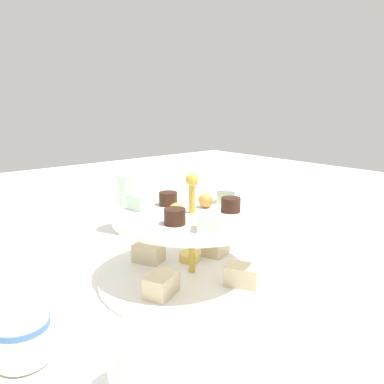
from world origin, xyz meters
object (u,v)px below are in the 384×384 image
at_px(water_glass_short_left, 143,369).
at_px(tiered_serving_stand, 192,249).
at_px(water_glass_tall_right, 131,203).
at_px(teacup_with_saucer, 23,343).
at_px(butter_knife_left, 305,235).

bearing_deg(water_glass_short_left, tiered_serving_stand, -50.64).
relative_size(water_glass_tall_right, water_glass_short_left, 1.96).
height_order(tiered_serving_stand, water_glass_tall_right, tiered_serving_stand).
bearing_deg(teacup_with_saucer, water_glass_tall_right, -47.12).
relative_size(tiered_serving_stand, water_glass_short_left, 4.50).
bearing_deg(water_glass_tall_right, teacup_with_saucer, 132.88).
xyz_separation_m(water_glass_tall_right, water_glass_short_left, (-0.42, 0.25, -0.03)).
distance_m(water_glass_short_left, teacup_with_saucer, 0.14).
bearing_deg(tiered_serving_stand, water_glass_short_left, 129.36).
height_order(water_glass_short_left, butter_knife_left, water_glass_short_left).
xyz_separation_m(water_glass_short_left, butter_knife_left, (0.16, -0.51, -0.03)).
bearing_deg(teacup_with_saucer, butter_knife_left, -86.52).
xyz_separation_m(water_glass_tall_right, teacup_with_saucer, (-0.29, 0.32, -0.04)).
relative_size(tiered_serving_stand, water_glass_tall_right, 2.29).
bearing_deg(water_glass_tall_right, butter_knife_left, -134.67).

